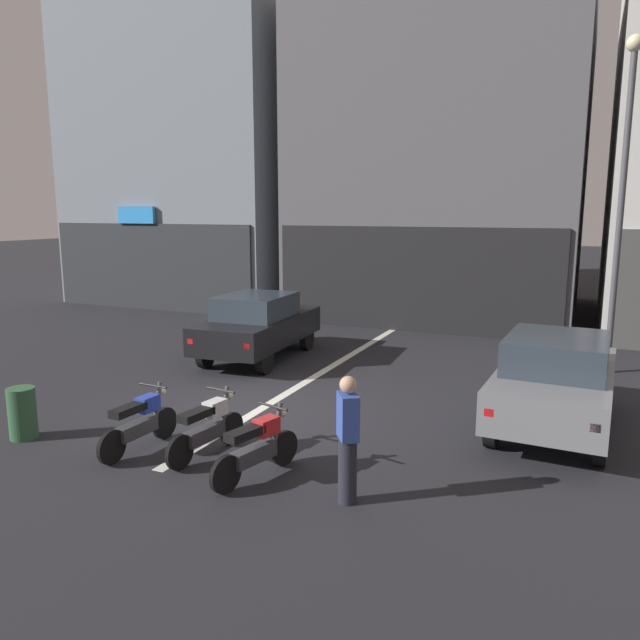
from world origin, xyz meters
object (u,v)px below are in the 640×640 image
at_px(motorcycle_red_row_centre, 257,447).
at_px(motorcycle_blue_row_leftmost, 140,422).
at_px(car_grey_parked_kerbside, 556,379).
at_px(person_by_motorcycles, 348,439).
at_px(motorcycle_white_row_left_mid, 207,427).
at_px(car_black_crossing_near, 258,324).
at_px(trash_bin, 22,413).
at_px(street_lamp, 624,176).

bearing_deg(motorcycle_red_row_centre, motorcycle_blue_row_leftmost, 176.58).
bearing_deg(car_grey_parked_kerbside, motorcycle_red_row_centre, -134.55).
xyz_separation_m(motorcycle_red_row_centre, person_by_motorcycles, (1.41, -0.16, 0.40)).
bearing_deg(person_by_motorcycles, motorcycle_white_row_left_mid, 167.86).
height_order(car_black_crossing_near, car_grey_parked_kerbside, same).
relative_size(motorcycle_blue_row_leftmost, motorcycle_red_row_centre, 1.02).
relative_size(motorcycle_blue_row_leftmost, person_by_motorcycles, 1.00).
bearing_deg(trash_bin, motorcycle_red_row_centre, 3.28).
distance_m(motorcycle_white_row_left_mid, trash_bin, 3.23).
relative_size(car_grey_parked_kerbside, motorcycle_red_row_centre, 2.56).
height_order(street_lamp, motorcycle_white_row_left_mid, street_lamp).
bearing_deg(car_grey_parked_kerbside, car_black_crossing_near, 161.78).
relative_size(car_grey_parked_kerbside, street_lamp, 0.57).
relative_size(motorcycle_red_row_centre, trash_bin, 1.92).
relative_size(street_lamp, trash_bin, 8.61).
relative_size(motorcycle_blue_row_leftmost, motorcycle_white_row_left_mid, 1.00).
bearing_deg(trash_bin, street_lamp, 43.43).
bearing_deg(car_grey_parked_kerbside, motorcycle_blue_row_leftmost, -148.34).
xyz_separation_m(motorcycle_white_row_left_mid, trash_bin, (-3.17, -0.62, -0.03)).
bearing_deg(motorcycle_white_row_left_mid, street_lamp, 53.83).
bearing_deg(trash_bin, person_by_motorcycles, 0.81).
distance_m(motorcycle_red_row_centre, person_by_motorcycles, 1.47).
bearing_deg(person_by_motorcycles, car_grey_parked_kerbside, 59.92).
relative_size(person_by_motorcycles, trash_bin, 1.96).
relative_size(car_grey_parked_kerbside, motorcycle_white_row_left_mid, 2.51).
bearing_deg(trash_bin, motorcycle_blue_row_leftmost, 10.10).
bearing_deg(person_by_motorcycles, trash_bin, -179.19).
height_order(street_lamp, trash_bin, street_lamp).
relative_size(car_black_crossing_near, motorcycle_white_row_left_mid, 2.52).
bearing_deg(street_lamp, car_grey_parked_kerbside, -101.96).
distance_m(car_black_crossing_near, street_lamp, 8.99).
bearing_deg(motorcycle_white_row_left_mid, motorcycle_blue_row_leftmost, -167.31).
xyz_separation_m(person_by_motorcycles, trash_bin, (-5.66, -0.08, -0.43)).
xyz_separation_m(car_black_crossing_near, motorcycle_blue_row_leftmost, (1.26, -5.91, -0.43)).
height_order(street_lamp, motorcycle_red_row_centre, street_lamp).
xyz_separation_m(motorcycle_blue_row_leftmost, motorcycle_white_row_left_mid, (1.08, 0.24, 0.00)).
height_order(car_black_crossing_near, person_by_motorcycles, person_by_motorcycles).
distance_m(motorcycle_blue_row_leftmost, motorcycle_white_row_left_mid, 1.10).
height_order(car_black_crossing_near, street_lamp, street_lamp).
xyz_separation_m(motorcycle_blue_row_leftmost, trash_bin, (-2.09, -0.37, -0.03)).
bearing_deg(car_grey_parked_kerbside, street_lamp, 78.04).
xyz_separation_m(street_lamp, motorcycle_white_row_left_mid, (-5.67, -7.75, -3.95)).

